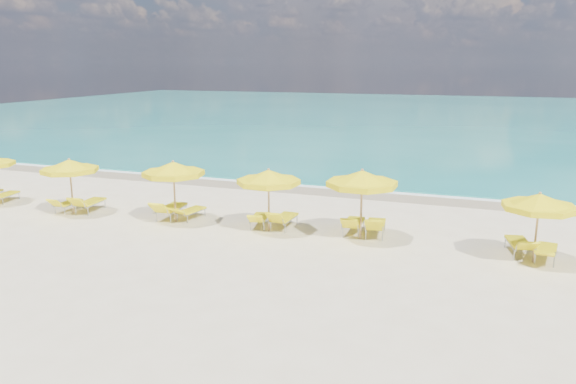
% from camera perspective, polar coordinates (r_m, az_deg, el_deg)
% --- Properties ---
extents(ground_plane, '(120.00, 120.00, 0.00)m').
position_cam_1_polar(ground_plane, '(20.22, -1.44, -4.22)').
color(ground_plane, beige).
extents(ocean, '(120.00, 80.00, 0.30)m').
position_cam_1_polar(ocean, '(66.63, 13.75, 7.54)').
color(ocean, '#157A72').
rests_on(ocean, ground).
extents(wet_sand_band, '(120.00, 2.60, 0.01)m').
position_cam_1_polar(wet_sand_band, '(27.01, 4.23, 0.19)').
color(wet_sand_band, tan).
rests_on(wet_sand_band, ground).
extents(foam_line, '(120.00, 1.20, 0.03)m').
position_cam_1_polar(foam_line, '(27.77, 4.67, 0.53)').
color(foam_line, white).
rests_on(foam_line, ground).
extents(whitecap_near, '(14.00, 0.36, 0.05)m').
position_cam_1_polar(whitecap_near, '(37.80, -0.63, 3.93)').
color(whitecap_near, white).
rests_on(whitecap_near, ground).
extents(whitecap_far, '(18.00, 0.30, 0.05)m').
position_cam_1_polar(whitecap_far, '(42.43, 20.94, 4.07)').
color(whitecap_far, white).
rests_on(whitecap_far, ground).
extents(umbrella_2, '(2.40, 2.40, 2.28)m').
position_cam_1_polar(umbrella_2, '(24.04, -21.32, 2.44)').
color(umbrella_2, tan).
rests_on(umbrella_2, ground).
extents(umbrella_3, '(2.76, 2.76, 2.40)m').
position_cam_1_polar(umbrella_3, '(21.66, -11.57, 2.26)').
color(umbrella_3, tan).
rests_on(umbrella_3, ground).
extents(umbrella_4, '(2.88, 2.88, 2.33)m').
position_cam_1_polar(umbrella_4, '(20.01, -1.99, 1.47)').
color(umbrella_4, tan).
rests_on(umbrella_4, ground).
extents(umbrella_5, '(3.18, 3.18, 2.49)m').
position_cam_1_polar(umbrella_5, '(19.21, 7.54, 1.30)').
color(umbrella_5, tan).
rests_on(umbrella_5, ground).
extents(umbrella_6, '(2.69, 2.69, 2.23)m').
position_cam_1_polar(umbrella_6, '(18.43, 24.17, -0.97)').
color(umbrella_6, tan).
rests_on(umbrella_6, ground).
extents(lounger_1_right, '(0.75, 1.72, 0.61)m').
position_cam_1_polar(lounger_1_right, '(27.58, -26.77, -0.52)').
color(lounger_1_right, '#A5A8AD').
rests_on(lounger_1_right, ground).
extents(lounger_2_left, '(0.57, 1.60, 0.72)m').
position_cam_1_polar(lounger_2_left, '(24.86, -21.45, -1.37)').
color(lounger_2_left, '#A5A8AD').
rests_on(lounger_2_left, ground).
extents(lounger_2_right, '(0.81, 1.93, 0.85)m').
position_cam_1_polar(lounger_2_right, '(24.45, -19.48, -1.35)').
color(lounger_2_right, '#A5A8AD').
rests_on(lounger_2_right, ground).
extents(lounger_3_left, '(0.79, 2.05, 0.91)m').
position_cam_1_polar(lounger_3_left, '(22.53, -11.81, -2.02)').
color(lounger_3_left, '#A5A8AD').
rests_on(lounger_3_left, ground).
extents(lounger_3_right, '(0.81, 1.76, 0.68)m').
position_cam_1_polar(lounger_3_right, '(22.29, -9.87, -2.22)').
color(lounger_3_right, '#A5A8AD').
rests_on(lounger_3_right, ground).
extents(lounger_4_left, '(0.89, 1.78, 0.73)m').
position_cam_1_polar(lounger_4_left, '(20.98, -2.90, -3.00)').
color(lounger_4_left, '#A5A8AD').
rests_on(lounger_4_left, ground).
extents(lounger_4_right, '(0.68, 1.85, 0.87)m').
position_cam_1_polar(lounger_4_right, '(20.79, -0.43, -3.07)').
color(lounger_4_right, '#A5A8AD').
rests_on(lounger_4_right, ground).
extents(lounger_5_left, '(0.73, 1.87, 0.85)m').
position_cam_1_polar(lounger_5_left, '(20.31, 6.66, -3.55)').
color(lounger_5_left, '#A5A8AD').
rests_on(lounger_5_left, ground).
extents(lounger_5_right, '(0.84, 1.94, 0.89)m').
position_cam_1_polar(lounger_5_right, '(20.15, 8.88, -3.74)').
color(lounger_5_right, '#A5A8AD').
rests_on(lounger_5_right, ground).
extents(lounger_6_left, '(0.98, 1.95, 0.81)m').
position_cam_1_polar(lounger_6_left, '(19.42, 22.42, -5.27)').
color(lounger_6_left, '#A5A8AD').
rests_on(lounger_6_left, ground).
extents(lounger_6_right, '(0.84, 1.88, 0.65)m').
position_cam_1_polar(lounger_6_right, '(19.18, 24.73, -5.77)').
color(lounger_6_right, '#A5A8AD').
rests_on(lounger_6_right, ground).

